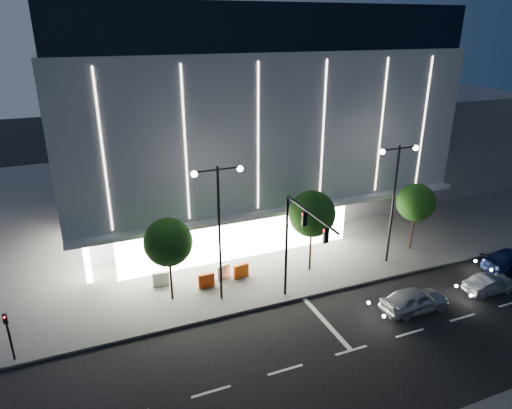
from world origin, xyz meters
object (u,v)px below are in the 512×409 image
object	(u,v)px
traffic_mast	(298,235)
car_lead	(415,300)
street_lamp_west	(219,215)
barrier_a	(206,281)
car_second	(490,284)
tree_mid	(312,216)
barrier_b	(161,279)
tree_left	(169,245)
barrier_c	(241,271)
barrier_d	(223,271)
car_third	(511,259)
street_lamp_east	(395,188)
tree_right	(416,204)
ped_signal_far	(8,332)

from	to	relation	value
traffic_mast	car_lead	world-z (taller)	traffic_mast
street_lamp_west	barrier_a	bearing A→B (deg)	109.65
car_lead	car_second	bearing A→B (deg)	-91.29
traffic_mast	car_second	distance (m)	13.95
tree_mid	barrier_b	distance (m)	11.17
tree_left	barrier_c	distance (m)	6.15
barrier_a	barrier_d	distance (m)	1.62
tree_left	traffic_mast	bearing A→B (deg)	-27.84
car_third	barrier_a	bearing A→B (deg)	71.16
street_lamp_east	tree_right	world-z (taller)	street_lamp_east
street_lamp_east	tree_left	bearing A→B (deg)	176.35
barrier_c	barrier_d	world-z (taller)	same
tree_right	car_third	distance (m)	7.71
car_second	barrier_d	size ratio (longest dim) A/B	3.38
street_lamp_east	barrier_c	world-z (taller)	street_lamp_east
car_lead	tree_right	bearing A→B (deg)	-37.29
tree_left	barrier_d	bearing A→B (deg)	18.33
barrier_a	tree_mid	bearing A→B (deg)	-4.35
tree_mid	car_lead	distance (m)	8.49
ped_signal_far	barrier_c	size ratio (longest dim) A/B	2.73
barrier_c	barrier_d	xyz separation A→B (m)	(-1.20, 0.40, 0.00)
street_lamp_west	barrier_b	bearing A→B (deg)	139.20
street_lamp_east	barrier_d	bearing A→B (deg)	169.27
ped_signal_far	tree_mid	distance (m)	19.35
barrier_d	street_lamp_west	bearing A→B (deg)	-127.93
street_lamp_east	car_lead	xyz separation A→B (m)	(-2.28, -5.73, -5.20)
street_lamp_east	car_third	xyz separation A→B (m)	(7.88, -4.06, -5.25)
tree_mid	traffic_mast	bearing A→B (deg)	-129.42
barrier_d	barrier_c	bearing A→B (deg)	-35.22
street_lamp_west	car_second	size ratio (longest dim) A/B	2.42
tree_left	barrier_c	world-z (taller)	tree_left
street_lamp_west	barrier_b	world-z (taller)	street_lamp_west
barrier_a	barrier_b	size ratio (longest dim) A/B	1.00
tree_right	car_third	world-z (taller)	tree_right
car_second	car_third	bearing A→B (deg)	-63.07
tree_mid	car_third	world-z (taller)	tree_mid
car_third	barrier_d	size ratio (longest dim) A/B	4.40
street_lamp_east	barrier_a	xyz separation A→B (m)	(-13.55, 1.55, -5.31)
tree_right	barrier_b	world-z (taller)	tree_right
tree_mid	car_second	bearing A→B (deg)	-35.51
street_lamp_west	barrier_d	bearing A→B (deg)	69.04
traffic_mast	street_lamp_west	xyz separation A→B (m)	(-4.00, 2.66, 0.93)
car_lead	car_second	distance (m)	6.10
car_lead	traffic_mast	bearing A→B (deg)	66.31
street_lamp_west	barrier_b	distance (m)	6.91
tree_left	barrier_b	world-z (taller)	tree_left
tree_left	car_second	distance (m)	21.26
tree_mid	tree_right	bearing A→B (deg)	-0.00
tree_right	barrier_a	xyz separation A→B (m)	(-16.58, 0.53, -3.23)
street_lamp_east	car_second	distance (m)	8.87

